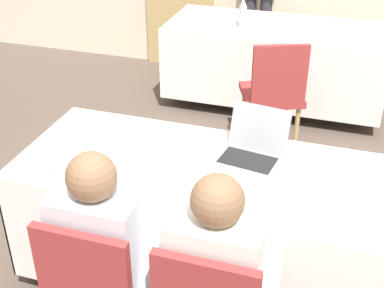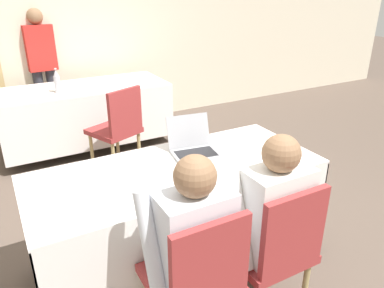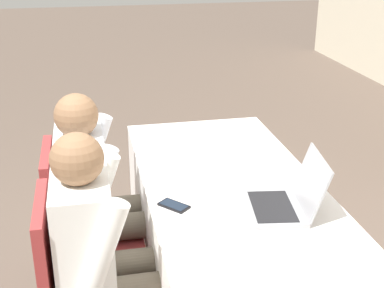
% 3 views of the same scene
% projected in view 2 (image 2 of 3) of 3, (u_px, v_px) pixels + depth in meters
% --- Properties ---
extents(ground_plane, '(24.00, 24.00, 0.00)m').
position_uv_depth(ground_plane, '(179.00, 259.00, 2.75)').
color(ground_plane, brown).
extents(wall_back, '(12.00, 0.06, 2.70)m').
position_uv_depth(wall_back, '(66.00, 27.00, 4.71)').
color(wall_back, beige).
rests_on(wall_back, ground_plane).
extents(conference_table_near, '(1.92, 0.81, 0.76)m').
position_uv_depth(conference_table_near, '(177.00, 192.00, 2.52)').
color(conference_table_near, white).
rests_on(conference_table_near, ground_plane).
extents(conference_table_far, '(1.92, 0.81, 0.76)m').
position_uv_depth(conference_table_far, '(85.00, 102.00, 4.41)').
color(conference_table_far, white).
rests_on(conference_table_far, ground_plane).
extents(laptop, '(0.36, 0.36, 0.24)m').
position_uv_depth(laptop, '(194.00, 147.00, 2.64)').
color(laptop, '#99999E').
rests_on(laptop, conference_table_near).
extents(cell_phone, '(0.14, 0.14, 0.01)m').
position_uv_depth(cell_phone, '(212.00, 184.00, 2.24)').
color(cell_phone, black).
rests_on(cell_phone, conference_table_near).
extents(paper_beside_laptop, '(0.22, 0.30, 0.00)m').
position_uv_depth(paper_beside_laptop, '(158.00, 168.00, 2.45)').
color(paper_beside_laptop, white).
rests_on(paper_beside_laptop, conference_table_near).
extents(water_bottle, '(0.07, 0.07, 0.27)m').
position_uv_depth(water_bottle, '(57.00, 82.00, 4.07)').
color(water_bottle, '#B7B7C1').
rests_on(water_bottle, conference_table_far).
extents(chair_near_left, '(0.44, 0.44, 0.93)m').
position_uv_depth(chair_near_left, '(197.00, 279.00, 1.86)').
color(chair_near_left, tan).
rests_on(chair_near_left, ground_plane).
extents(chair_near_right, '(0.44, 0.44, 0.93)m').
position_uv_depth(chair_near_right, '(275.00, 247.00, 2.08)').
color(chair_near_right, tan).
rests_on(chair_near_right, ground_plane).
extents(chair_far_spare, '(0.58, 0.58, 0.93)m').
position_uv_depth(chair_far_spare, '(118.00, 126.00, 3.83)').
color(chair_far_spare, tan).
rests_on(chair_far_spare, ground_plane).
extents(person_checkered_shirt, '(0.50, 0.52, 1.19)m').
position_uv_depth(person_checkered_shirt, '(187.00, 241.00, 1.88)').
color(person_checkered_shirt, '#665B4C').
rests_on(person_checkered_shirt, ground_plane).
extents(person_white_shirt, '(0.50, 0.52, 1.19)m').
position_uv_depth(person_white_shirt, '(265.00, 214.00, 2.10)').
color(person_white_shirt, '#665B4C').
rests_on(person_white_shirt, ground_plane).
extents(person_red_shirt, '(0.36, 0.23, 1.59)m').
position_uv_depth(person_red_shirt, '(42.00, 65.00, 4.70)').
color(person_red_shirt, '#33333D').
rests_on(person_red_shirt, ground_plane).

